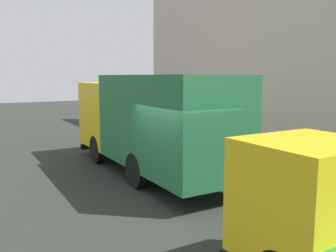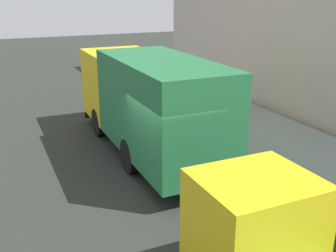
# 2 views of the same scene
# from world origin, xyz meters

# --- Properties ---
(ground) EXTENTS (80.00, 80.00, 0.00)m
(ground) POSITION_xyz_m (0.00, 0.00, 0.00)
(ground) COLOR #272B24
(sidewalk) EXTENTS (4.26, 30.00, 0.17)m
(sidewalk) POSITION_xyz_m (5.13, 0.00, 0.08)
(sidewalk) COLOR gray
(sidewalk) RESTS_ON ground
(large_utility_truck) EXTENTS (2.41, 8.22, 3.30)m
(large_utility_truck) POSITION_xyz_m (0.75, 2.76, 1.83)
(large_utility_truck) COLOR yellow
(large_utility_truck) RESTS_ON ground
(pedestrian_walking) EXTENTS (0.47, 0.47, 1.67)m
(pedestrian_walking) POSITION_xyz_m (6.24, 5.57, 1.06)
(pedestrian_walking) COLOR #44384B
(pedestrian_walking) RESTS_ON sidewalk
(street_sign_post) EXTENTS (0.44, 0.08, 2.28)m
(street_sign_post) POSITION_xyz_m (3.50, 3.38, 1.53)
(street_sign_post) COLOR #4C5156
(street_sign_post) RESTS_ON sidewalk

